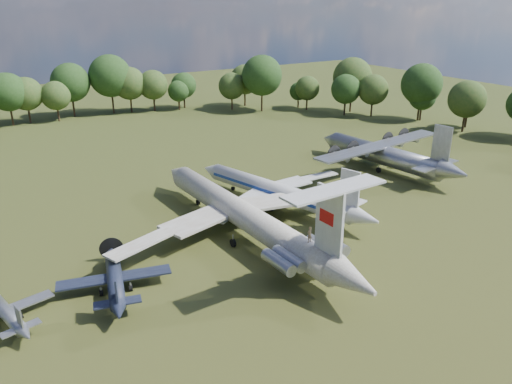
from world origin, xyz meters
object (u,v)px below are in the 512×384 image
il62_airliner (243,220)px  small_prop_northwest (6,314)px  tu104_jet (277,194)px  an12_transport (383,157)px  small_prop_west (115,282)px  person_on_il62 (310,234)px

il62_airliner → small_prop_northwest: il62_airliner is taller
small_prop_northwest → tu104_jet: bearing=2.8°
an12_transport → small_prop_west: (-56.88, -15.71, -1.10)m
il62_airliner → an12_transport: size_ratio=1.42×
tu104_jet → small_prop_west: bearing=-174.8°
an12_transport → small_prop_west: an12_transport is taller
il62_airliner → tu104_jet: il62_airliner is taller
il62_airliner → tu104_jet: size_ratio=1.33×
il62_airliner → person_on_il62: size_ratio=26.38×
an12_transport → person_on_il62: person_on_il62 is taller
il62_airliner → small_prop_west: il62_airliner is taller
il62_airliner → person_on_il62: (0.65, -13.98, 3.47)m
an12_transport → small_prop_west: size_ratio=2.09×
il62_airliner → an12_transport: il62_airliner is taller
person_on_il62 → small_prop_northwest: bearing=-30.6°
il62_airliner → tu104_jet: bearing=30.9°
person_on_il62 → tu104_jet: bearing=-128.3°
tu104_jet → person_on_il62: bearing=-130.2°
il62_airliner → person_on_il62: bearing=-90.0°
tu104_jet → person_on_il62: 23.01m
tu104_jet → person_on_il62: (-9.35, -20.63, 4.05)m
tu104_jet → small_prop_northwest: bearing=179.6°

